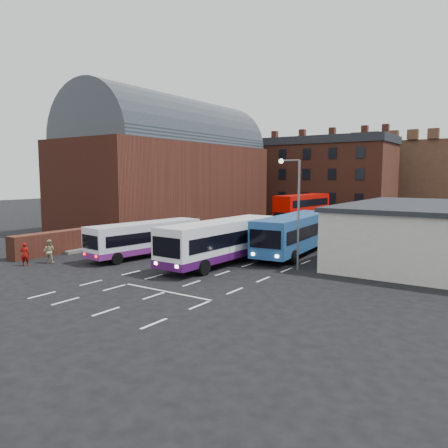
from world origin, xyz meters
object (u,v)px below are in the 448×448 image
Objects in this scene: bus_white_outbound at (146,236)px; street_lamp at (295,203)px; bus_blue at (295,232)px; pedestrian_beige at (49,251)px; bus_white_inbound at (221,239)px; pedestrian_red at (25,254)px; bus_red_double at (302,210)px.

bus_white_outbound is 1.34× the size of street_lamp.
pedestrian_beige is at bearing 39.54° from bus_blue.
bus_white_outbound is at bearing 9.25° from bus_white_inbound.
bus_white_outbound reaches higher than pedestrian_red.
street_lamp is 4.52× the size of pedestrian_red.
bus_red_double is (-4.04, 23.17, 0.32)m from bus_white_inbound.
bus_white_inbound is 0.97× the size of bus_blue.
bus_red_double is at bearing 112.60° from street_lamp.
pedestrian_beige is (-6.45, -29.84, -1.29)m from bus_red_double.
bus_white_inbound is at bearing -179.01° from pedestrian_beige.
bus_red_double reaches higher than bus_white_inbound.
bus_white_outbound is at bearing 32.49° from bus_blue.
pedestrian_beige is (-3.93, -5.83, -0.72)m from bus_white_outbound.
street_lamp is at bearing 169.02° from pedestrian_red.
bus_blue is 6.90× the size of pedestrian_beige.
street_lamp reaches higher than bus_white_inbound.
street_lamp reaches higher than bus_white_outbound.
bus_blue is at bearing -167.27° from pedestrian_beige.
bus_white_inbound is 5.89m from street_lamp.
bus_white_inbound is 6.84m from bus_blue.
bus_blue is at bearing 114.53° from street_lamp.
bus_white_outbound is 0.98× the size of bus_red_double.
bus_blue is 18.26m from bus_red_double.
street_lamp is (2.34, -5.13, 2.61)m from bus_blue.
bus_red_double reaches higher than pedestrian_red.
bus_white_inbound is at bearing 15.00° from bus_white_outbound.
bus_white_outbound is 5.86× the size of pedestrian_beige.
pedestrian_red is at bearing 38.80° from bus_white_inbound.
bus_red_double is at bearing -143.57° from pedestrian_red.
pedestrian_red is (-6.95, -31.41, -1.32)m from bus_red_double.
bus_white_inbound reaches higher than bus_white_outbound.
bus_blue is at bearing -174.67° from pedestrian_red.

